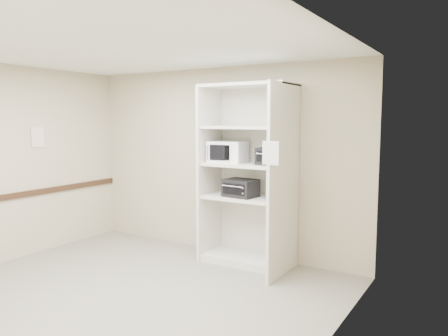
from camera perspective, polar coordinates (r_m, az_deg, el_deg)
The scene contains 12 objects.
floor at distance 5.18m, azimuth -12.78°, elevation -15.94°, with size 4.50×4.00×0.01m, color slate.
ceiling at distance 4.86m, azimuth -13.57°, elevation 15.04°, with size 4.50×4.00×0.01m, color white.
wall_back at distance 6.41m, azimuth -0.50°, elevation 0.94°, with size 4.50×0.02×2.70m, color #B1A38C.
wall_left at distance 6.61m, azimuth -27.18°, elevation 0.41°, with size 0.02×4.00×2.70m, color #B1A38C.
wall_right at distance 3.64m, azimuth 12.97°, elevation -3.29°, with size 0.02×4.00×2.70m, color #B1A38C.
shelving_unit at distance 5.84m, azimuth 3.50°, elevation -1.75°, with size 1.24×0.92×2.42m.
microwave at distance 5.98m, azimuth 0.50°, elevation 2.14°, with size 0.48×0.36×0.29m, color white.
toaster_oven_upper at distance 5.66m, azimuth 6.42°, elevation 1.52°, with size 0.39×0.29×0.22m, color black.
toaster_oven_lower at distance 5.87m, azimuth 2.19°, elevation -2.62°, with size 0.42×0.32×0.24m, color black.
paper_sign at distance 4.98m, azimuth 6.09°, elevation 1.96°, with size 0.21×0.01×0.27m, color white.
chair_rail at distance 6.65m, azimuth -26.88°, elevation -3.46°, with size 0.04×3.98×0.08m, color #301D12.
wall_poster at distance 6.90m, azimuth -23.16°, elevation 3.72°, with size 0.01×0.21×0.29m, color white.
Camera 1 is at (3.38, -3.41, 1.94)m, focal length 35.00 mm.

